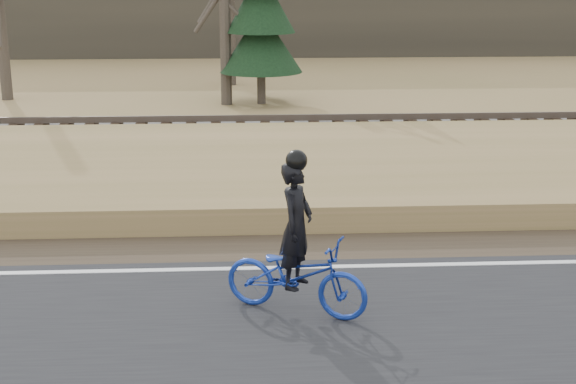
{
  "coord_description": "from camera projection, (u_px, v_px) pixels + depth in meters",
  "views": [
    {
      "loc": [
        -5.31,
        -10.49,
        4.2
      ],
      "look_at": [
        -4.7,
        0.5,
        1.1
      ],
      "focal_mm": 50.0,
      "sensor_mm": 36.0,
      "label": 1
    }
  ],
  "objects": [
    {
      "name": "conifer",
      "position": [
        261.0,
        3.0,
        24.69
      ],
      "size": [
        2.6,
        2.6,
        6.63
      ],
      "color": "#463E33",
      "rests_on": "ground"
    },
    {
      "name": "railroad",
      "position": [
        468.0,
        127.0,
        19.05
      ],
      "size": [
        120.0,
        2.4,
        0.29
      ],
      "color": "black",
      "rests_on": "ballast"
    },
    {
      "name": "cyclist",
      "position": [
        296.0,
        263.0,
        9.8
      ],
      "size": [
        1.94,
        1.36,
        2.06
      ],
      "rotation": [
        0.0,
        0.0,
        1.13
      ],
      "color": "navy",
      "rests_on": "road"
    },
    {
      "name": "bare_tree_near_left",
      "position": [
        225.0,
        8.0,
        24.58
      ],
      "size": [
        0.36,
        0.36,
        5.95
      ],
      "primitive_type": "cylinder",
      "color": "#463E33",
      "rests_on": "ground"
    },
    {
      "name": "embankment",
      "position": [
        520.0,
        180.0,
        15.48
      ],
      "size": [
        120.0,
        5.0,
        0.44
      ],
      "primitive_type": "cube",
      "color": "#97764D",
      "rests_on": "ground"
    },
    {
      "name": "ballast",
      "position": [
        467.0,
        139.0,
        19.13
      ],
      "size": [
        120.0,
        3.0,
        0.45
      ],
      "primitive_type": "cube",
      "color": "slate",
      "rests_on": "ground"
    }
  ]
}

